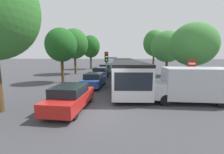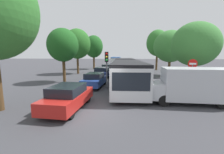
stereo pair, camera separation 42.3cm
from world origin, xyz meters
The scene contains 18 objects.
ground_plane centered at (0.00, 0.00, 0.00)m, with size 200.00×200.00×0.00m, color #3D3D42.
articulated_bus centered at (1.38, 9.28, 1.48)m, with size 3.34×17.31×2.56m.
city_bus_rear centered at (-1.66, 35.28, 1.40)m, with size 3.02×11.35×2.42m.
queued_car_red centered at (-1.89, 0.16, 0.72)m, with size 1.99×4.20×1.43m.
queued_car_blue centered at (-1.65, 6.27, 0.70)m, with size 1.93×4.06×1.38m.
queued_car_navy centered at (-1.81, 11.88, 0.74)m, with size 2.04×4.29×1.46m.
queued_car_green centered at (-1.72, 17.45, 0.76)m, with size 2.11×4.45×1.51m.
queued_car_black centered at (-1.75, 22.41, 0.69)m, with size 1.91×4.03×1.37m.
white_van centered at (5.69, 1.92, 1.24)m, with size 5.05×2.12×2.31m.
traffic_light centered at (-0.34, 5.50, 2.50)m, with size 0.33×0.37×3.40m.
no_entry_sign centered at (6.45, 3.88, 1.88)m, with size 0.70×0.08×2.82m.
direction_sign_post centered at (7.39, 6.90, 2.55)m, with size 0.25×1.39×3.60m.
tree_left_mid centered at (-5.63, 8.36, 4.18)m, with size 3.43×3.43×6.04m.
tree_left_far centered at (-6.61, 15.88, 4.72)m, with size 4.28×4.28×7.24m.
tree_left_distant centered at (-5.60, 24.21, 4.70)m, with size 3.94×3.94×7.20m.
tree_right_near centered at (7.61, 6.47, 4.06)m, with size 4.14×4.14×6.05m.
tree_right_mid centered at (7.76, 14.95, 4.33)m, with size 4.80×4.80×6.64m.
tree_right_far centered at (7.50, 23.29, 5.41)m, with size 4.31×4.31×8.03m.
Camera 2 is at (1.49, -7.99, 3.17)m, focal length 24.00 mm.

